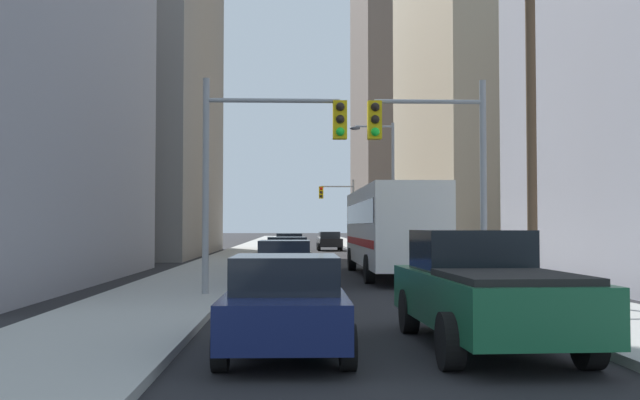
{
  "coord_description": "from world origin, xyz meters",
  "views": [
    {
      "loc": [
        -1.44,
        -3.29,
        1.97
      ],
      "look_at": [
        0.0,
        34.53,
        3.36
      ],
      "focal_mm": 40.1,
      "sensor_mm": 36.0,
      "label": 1
    }
  ],
  "objects": [
    {
      "name": "utility_pole_right",
      "position": [
        5.27,
        16.46,
        5.21
      ],
      "size": [
        2.2,
        0.28,
        9.88
      ],
      "color": "brown",
      "rests_on": "ground"
    },
    {
      "name": "building_left_mid_office",
      "position": [
        -18.7,
        46.68,
        11.32
      ],
      "size": [
        22.59,
        22.25,
        22.64
      ],
      "primitive_type": "cube",
      "color": "gray",
      "rests_on": "ground"
    },
    {
      "name": "sedan_blue",
      "position": [
        -1.7,
        19.43,
        0.77
      ],
      "size": [
        1.95,
        4.23,
        1.52
      ],
      "color": "navy",
      "rests_on": "ground"
    },
    {
      "name": "sedan_navy",
      "position": [
        -1.55,
        7.77,
        0.77
      ],
      "size": [
        1.95,
        4.21,
        1.52
      ],
      "color": "#141E4C",
      "rests_on": "ground"
    },
    {
      "name": "sedan_beige",
      "position": [
        -1.7,
        26.47,
        0.77
      ],
      "size": [
        1.96,
        4.27,
        1.52
      ],
      "color": "#C6B793",
      "rests_on": "ground"
    },
    {
      "name": "traffic_signal_far_right",
      "position": [
        2.52,
        58.22,
        4.01
      ],
      "size": [
        3.08,
        0.44,
        6.0
      ],
      "color": "gray",
      "rests_on": "ground"
    },
    {
      "name": "traffic_signal_near_right",
      "position": [
        2.43,
        16.11,
        4.02
      ],
      "size": [
        3.29,
        0.44,
        6.0
      ],
      "color": "gray",
      "rests_on": "ground"
    },
    {
      "name": "street_lamp_right",
      "position": [
        3.53,
        34.53,
        4.54
      ],
      "size": [
        2.39,
        0.32,
        7.5
      ],
      "color": "gray",
      "rests_on": "ground"
    },
    {
      "name": "sedan_grey",
      "position": [
        -1.64,
        41.75,
        0.77
      ],
      "size": [
        1.95,
        4.23,
        1.52
      ],
      "color": "slate",
      "rests_on": "ground"
    },
    {
      "name": "traffic_signal_near_left",
      "position": [
        -2.13,
        16.11,
        4.05
      ],
      "size": [
        3.93,
        0.44,
        6.0
      ],
      "color": "gray",
      "rests_on": "ground"
    },
    {
      "name": "sidewalk_left",
      "position": [
        -4.93,
        50.0,
        0.07
      ],
      "size": [
        3.45,
        160.0,
        0.15
      ],
      "primitive_type": "cube",
      "color": "#9E9E99",
      "rests_on": "ground"
    },
    {
      "name": "pickup_truck_green",
      "position": [
        1.67,
        8.29,
        0.93
      ],
      "size": [
        2.2,
        5.47,
        1.9
      ],
      "color": "#195938",
      "rests_on": "ground"
    },
    {
      "name": "building_right_mid_block",
      "position": [
        15.71,
        46.94,
        14.71
      ],
      "size": [
        16.73,
        23.37,
        29.42
      ],
      "primitive_type": "cube",
      "color": "tan",
      "rests_on": "ground"
    },
    {
      "name": "sedan_black",
      "position": [
        1.5,
        54.34,
        0.77
      ],
      "size": [
        1.95,
        4.26,
        1.52
      ],
      "color": "black",
      "rests_on": "ground"
    },
    {
      "name": "sidewalk_right",
      "position": [
        4.93,
        50.0,
        0.07
      ],
      "size": [
        3.45,
        160.0,
        0.15
      ],
      "primitive_type": "cube",
      "color": "#9E9E99",
      "rests_on": "ground"
    },
    {
      "name": "city_bus",
      "position": [
        2.35,
        24.38,
        1.93
      ],
      "size": [
        2.67,
        11.51,
        3.4
      ],
      "color": "silver",
      "rests_on": "ground"
    }
  ]
}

